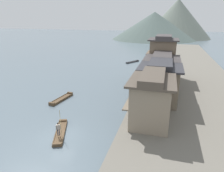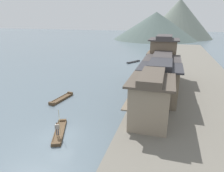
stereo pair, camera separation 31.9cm
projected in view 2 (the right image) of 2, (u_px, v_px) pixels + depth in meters
name	position (u px, v px, depth m)	size (l,w,h in m)	color
ground_plane	(61.00, 136.00, 22.83)	(400.00, 400.00, 0.00)	slate
riverbank_right	(187.00, 75.00, 45.90)	(18.00, 110.00, 0.78)	#6B665B
boat_foreground_poled	(60.00, 132.00, 23.37)	(3.00, 5.41, 0.39)	brown
boatman_person	(57.00, 127.00, 21.94)	(0.48, 0.43, 3.04)	black
boat_moored_nearest	(136.00, 82.00, 41.51)	(1.93, 5.62, 0.62)	#232326
boat_moored_second	(61.00, 99.00, 32.85)	(1.72, 5.30, 0.51)	brown
boat_moored_third	(150.00, 57.00, 68.87)	(1.56, 4.32, 0.37)	brown
boat_moored_far	(133.00, 62.00, 60.54)	(3.41, 4.84, 0.35)	#232326
house_waterfront_nearest	(150.00, 99.00, 23.26)	(5.43, 6.76, 6.14)	gray
house_waterfront_second	(159.00, 83.00, 29.29)	(6.49, 6.30, 6.14)	#7F705B
house_waterfront_tall	(161.00, 71.00, 35.38)	(6.39, 7.31, 6.14)	#75604C
house_waterfront_narrow	(163.00, 57.00, 40.97)	(6.06, 6.31, 8.74)	#75604C
mooring_post_dock_near	(130.00, 106.00, 27.49)	(0.20, 0.20, 0.98)	#473828
mooring_post_dock_mid	(142.00, 83.00, 37.45)	(0.20, 0.20, 0.85)	#473828
hill_far_west	(179.00, 19.00, 130.15)	(43.85, 43.85, 24.43)	slate
hill_far_centre	(156.00, 26.00, 124.06)	(51.93, 51.93, 16.31)	#4C5B56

